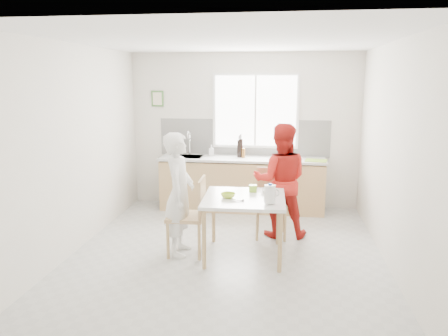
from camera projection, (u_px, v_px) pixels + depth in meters
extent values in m
plane|color=#B7B7B2|center=(227.00, 252.00, 5.78)|extent=(4.50, 4.50, 0.00)
plane|color=silver|center=(244.00, 131.00, 7.69)|extent=(4.00, 0.00, 4.00)
plane|color=silver|center=(189.00, 200.00, 3.32)|extent=(4.00, 0.00, 4.00)
plane|color=silver|center=(78.00, 148.00, 5.77)|extent=(0.00, 4.50, 4.50)
plane|color=silver|center=(392.00, 155.00, 5.23)|extent=(0.00, 4.50, 4.50)
plane|color=white|center=(228.00, 41.00, 5.23)|extent=(4.50, 4.50, 0.00)
cube|color=white|center=(256.00, 111.00, 7.57)|extent=(1.50, 0.03, 1.30)
cube|color=white|center=(255.00, 111.00, 7.55)|extent=(1.40, 0.02, 1.20)
cube|color=white|center=(255.00, 111.00, 7.55)|extent=(0.03, 0.03, 1.20)
cube|color=white|center=(244.00, 138.00, 7.70)|extent=(3.00, 0.02, 0.65)
cube|color=#487D38|center=(158.00, 99.00, 7.77)|extent=(0.22, 0.02, 0.28)
cube|color=beige|center=(157.00, 99.00, 7.76)|extent=(0.16, 0.01, 0.22)
cube|color=tan|center=(242.00, 185.00, 7.58)|extent=(2.80, 0.60, 0.86)
cube|color=#3F3326|center=(242.00, 206.00, 7.66)|extent=(2.80, 0.54, 0.10)
cube|color=silver|center=(242.00, 159.00, 7.49)|extent=(2.84, 0.64, 0.04)
cube|color=#A5A5AA|center=(188.00, 157.00, 7.61)|extent=(0.50, 0.40, 0.03)
cylinder|color=silver|center=(190.00, 145.00, 7.73)|extent=(0.02, 0.02, 0.36)
torus|color=silver|center=(189.00, 135.00, 7.62)|extent=(0.02, 0.18, 0.18)
cube|color=white|center=(244.00, 199.00, 5.51)|extent=(1.06, 1.06, 0.04)
cylinder|color=tan|center=(204.00, 240.00, 5.20)|extent=(0.05, 0.05, 0.73)
cylinder|color=tan|center=(214.00, 217.00, 6.07)|extent=(0.05, 0.05, 0.73)
cylinder|color=tan|center=(280.00, 243.00, 5.11)|extent=(0.05, 0.05, 0.73)
cylinder|color=tan|center=(278.00, 219.00, 5.98)|extent=(0.05, 0.05, 0.73)
cube|color=tan|center=(186.00, 217.00, 5.64)|extent=(0.48, 0.48, 0.04)
cube|color=tan|center=(202.00, 197.00, 5.56)|extent=(0.05, 0.45, 0.49)
cylinder|color=tan|center=(175.00, 230.00, 5.90)|extent=(0.04, 0.04, 0.48)
cylinder|color=tan|center=(168.00, 241.00, 5.51)|extent=(0.04, 0.04, 0.48)
cylinder|color=tan|center=(204.00, 231.00, 5.86)|extent=(0.04, 0.04, 0.48)
cylinder|color=tan|center=(199.00, 242.00, 5.47)|extent=(0.04, 0.04, 0.48)
cube|color=tan|center=(271.00, 204.00, 6.26)|extent=(0.47, 0.47, 0.04)
cube|color=tan|center=(272.00, 183.00, 6.41)|extent=(0.43, 0.05, 0.48)
cylinder|color=tan|center=(257.00, 225.00, 6.14)|extent=(0.04, 0.04, 0.46)
cylinder|color=tan|center=(285.00, 226.00, 6.10)|extent=(0.04, 0.04, 0.46)
cylinder|color=tan|center=(258.00, 216.00, 6.52)|extent=(0.04, 0.04, 0.46)
cylinder|color=tan|center=(284.00, 217.00, 6.48)|extent=(0.04, 0.04, 0.46)
imported|color=white|center=(179.00, 194.00, 5.58)|extent=(0.40, 0.60, 1.60)
imported|color=red|center=(280.00, 181.00, 6.24)|extent=(0.82, 0.65, 1.64)
imported|color=#ABCE2F|center=(228.00, 195.00, 5.47)|extent=(0.19, 0.19, 0.06)
imported|color=white|center=(268.00, 191.00, 5.71)|extent=(0.20, 0.20, 0.05)
cylinder|color=white|center=(270.00, 194.00, 5.17)|extent=(0.13, 0.13, 0.21)
cylinder|color=blue|center=(270.00, 184.00, 5.15)|extent=(0.04, 0.04, 0.03)
torus|color=white|center=(276.00, 193.00, 5.16)|extent=(0.10, 0.02, 0.10)
cube|color=#91CB2E|center=(253.00, 188.00, 5.76)|extent=(0.10, 0.10, 0.09)
cylinder|color=#A5A5AA|center=(237.00, 201.00, 5.29)|extent=(0.15, 0.07, 0.01)
cube|color=#88B82A|center=(316.00, 160.00, 7.20)|extent=(0.39, 0.31, 0.01)
cylinder|color=black|center=(241.00, 148.00, 7.50)|extent=(0.07, 0.07, 0.32)
cylinder|color=black|center=(239.00, 148.00, 7.52)|extent=(0.07, 0.07, 0.30)
cylinder|color=brown|center=(243.00, 153.00, 7.48)|extent=(0.06, 0.06, 0.16)
imported|color=#999999|center=(211.00, 150.00, 7.64)|extent=(0.10, 0.10, 0.19)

